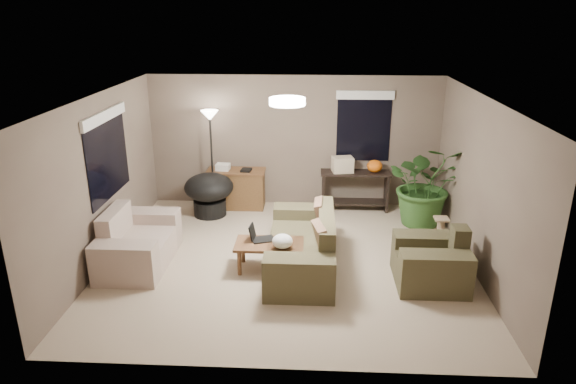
# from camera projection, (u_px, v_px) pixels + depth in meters

# --- Properties ---
(room_shell) EXTENTS (5.50, 5.50, 5.50)m
(room_shell) POSITION_uv_depth(u_px,v_px,m) (287.00, 184.00, 7.43)
(room_shell) COLOR tan
(room_shell) RESTS_ON ground
(main_sofa) EXTENTS (0.95, 2.20, 0.85)m
(main_sofa) POSITION_uv_depth(u_px,v_px,m) (304.00, 248.00, 7.60)
(main_sofa) COLOR #48422B
(main_sofa) RESTS_ON ground
(throw_pillows) EXTENTS (0.33, 1.38, 0.47)m
(throw_pillows) POSITION_uv_depth(u_px,v_px,m) (322.00, 226.00, 7.47)
(throw_pillows) COLOR #8C7251
(throw_pillows) RESTS_ON main_sofa
(loveseat) EXTENTS (0.90, 1.60, 0.85)m
(loveseat) POSITION_uv_depth(u_px,v_px,m) (137.00, 244.00, 7.71)
(loveseat) COLOR beige
(loveseat) RESTS_ON ground
(armchair) EXTENTS (0.95, 1.00, 0.85)m
(armchair) POSITION_uv_depth(u_px,v_px,m) (432.00, 263.00, 7.14)
(armchair) COLOR #4E492F
(armchair) RESTS_ON ground
(coffee_table) EXTENTS (1.00, 0.55, 0.42)m
(coffee_table) POSITION_uv_depth(u_px,v_px,m) (269.00, 247.00, 7.49)
(coffee_table) COLOR brown
(coffee_table) RESTS_ON ground
(laptop) EXTENTS (0.40, 0.33, 0.24)m
(laptop) POSITION_uv_depth(u_px,v_px,m) (259.00, 236.00, 7.56)
(laptop) COLOR black
(laptop) RESTS_ON coffee_table
(plastic_bag) EXTENTS (0.34, 0.31, 0.21)m
(plastic_bag) POSITION_uv_depth(u_px,v_px,m) (282.00, 241.00, 7.29)
(plastic_bag) COLOR white
(plastic_bag) RESTS_ON coffee_table
(desk) EXTENTS (1.10, 0.50, 0.75)m
(desk) POSITION_uv_depth(u_px,v_px,m) (237.00, 189.00, 9.85)
(desk) COLOR brown
(desk) RESTS_ON ground
(desk_papers) EXTENTS (0.69, 0.28, 0.12)m
(desk_papers) POSITION_uv_depth(u_px,v_px,m) (228.00, 168.00, 9.71)
(desk_papers) COLOR silver
(desk_papers) RESTS_ON desk
(console_table) EXTENTS (1.30, 0.40, 0.75)m
(console_table) POSITION_uv_depth(u_px,v_px,m) (355.00, 188.00, 9.73)
(console_table) COLOR black
(console_table) RESTS_ON ground
(pumpkin) EXTENTS (0.32, 0.32, 0.24)m
(pumpkin) POSITION_uv_depth(u_px,v_px,m) (375.00, 166.00, 9.57)
(pumpkin) COLOR orange
(pumpkin) RESTS_ON console_table
(cardboard_box) EXTENTS (0.42, 0.35, 0.28)m
(cardboard_box) POSITION_uv_depth(u_px,v_px,m) (343.00, 164.00, 9.59)
(cardboard_box) COLOR beige
(cardboard_box) RESTS_ON console_table
(papasan_chair) EXTENTS (1.15, 1.15, 0.80)m
(papasan_chair) POSITION_uv_depth(u_px,v_px,m) (209.00, 191.00, 9.45)
(papasan_chair) COLOR black
(papasan_chair) RESTS_ON ground
(floor_lamp) EXTENTS (0.32, 0.32, 1.91)m
(floor_lamp) POSITION_uv_depth(u_px,v_px,m) (210.00, 127.00, 9.34)
(floor_lamp) COLOR black
(floor_lamp) RESTS_ON ground
(ceiling_fixture) EXTENTS (0.50, 0.50, 0.10)m
(ceiling_fixture) POSITION_uv_depth(u_px,v_px,m) (287.00, 102.00, 7.02)
(ceiling_fixture) COLOR white
(ceiling_fixture) RESTS_ON room_shell
(houseplant) EXTENTS (1.35, 1.50, 1.17)m
(houseplant) POSITION_uv_depth(u_px,v_px,m) (425.00, 193.00, 9.01)
(houseplant) COLOR #2D5923
(houseplant) RESTS_ON ground
(cat_scratching_post) EXTENTS (0.32, 0.32, 0.50)m
(cat_scratching_post) POSITION_uv_depth(u_px,v_px,m) (440.00, 234.00, 8.25)
(cat_scratching_post) COLOR tan
(cat_scratching_post) RESTS_ON ground
(window_left) EXTENTS (0.05, 1.56, 1.33)m
(window_left) POSITION_uv_depth(u_px,v_px,m) (106.00, 140.00, 7.66)
(window_left) COLOR black
(window_left) RESTS_ON room_shell
(window_back) EXTENTS (1.06, 0.05, 1.33)m
(window_back) POSITION_uv_depth(u_px,v_px,m) (364.00, 115.00, 9.51)
(window_back) COLOR black
(window_back) RESTS_ON room_shell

